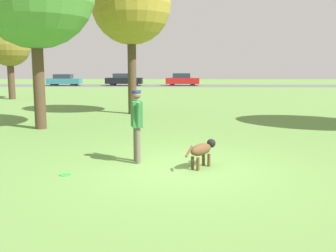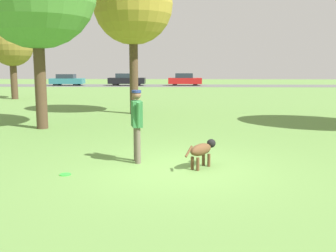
% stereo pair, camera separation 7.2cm
% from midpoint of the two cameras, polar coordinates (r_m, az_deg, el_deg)
% --- Properties ---
extents(ground_plane, '(120.00, 120.00, 0.00)m').
position_cam_midpoint_polar(ground_plane, '(8.66, 1.74, -6.27)').
color(ground_plane, '#608C42').
extents(far_road_strip, '(120.00, 6.00, 0.01)m').
position_cam_midpoint_polar(far_road_strip, '(45.53, 2.06, 5.87)').
color(far_road_strip, '#5B5B59').
rests_on(far_road_strip, ground_plane).
extents(person, '(0.32, 0.72, 1.69)m').
position_cam_midpoint_polar(person, '(9.10, -4.33, 0.93)').
color(person, '#665B4C').
rests_on(person, ground_plane).
extents(dog, '(0.76, 1.00, 0.59)m').
position_cam_midpoint_polar(dog, '(8.73, 5.23, -3.46)').
color(dog, brown).
rests_on(dog, ground_plane).
extents(frisbee, '(0.24, 0.24, 0.02)m').
position_cam_midpoint_polar(frisbee, '(8.47, -14.44, -6.83)').
color(frisbee, '#33D838').
rests_on(frisbee, ground_plane).
extents(tree_mid_center, '(3.64, 3.64, 6.85)m').
position_cam_midpoint_polar(tree_mid_center, '(18.81, -5.00, 17.07)').
color(tree_mid_center, '#4C3826').
rests_on(tree_mid_center, ground_plane).
extents(tree_far_left, '(2.82, 2.82, 5.04)m').
position_cam_midpoint_polar(tree_far_left, '(28.91, -21.64, 10.75)').
color(tree_far_left, '#4C3826').
rests_on(tree_far_left, ground_plane).
extents(parked_car_teal, '(3.84, 1.86, 1.32)m').
position_cam_midpoint_polar(parked_car_teal, '(47.22, -14.40, 6.50)').
color(parked_car_teal, teal).
rests_on(parked_car_teal, ground_plane).
extents(parked_car_black, '(4.22, 1.78, 1.40)m').
position_cam_midpoint_polar(parked_car_black, '(45.93, -5.98, 6.72)').
color(parked_car_black, black).
rests_on(parked_car_black, ground_plane).
extents(parked_car_red, '(3.86, 1.71, 1.42)m').
position_cam_midpoint_polar(parked_car_red, '(45.75, 2.50, 6.74)').
color(parked_car_red, red).
rests_on(parked_car_red, ground_plane).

